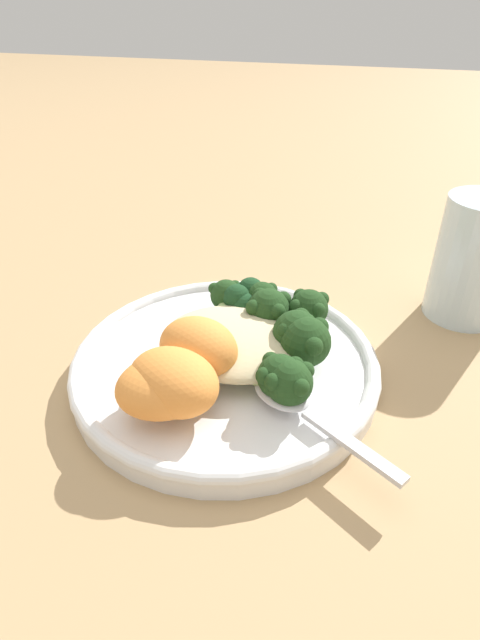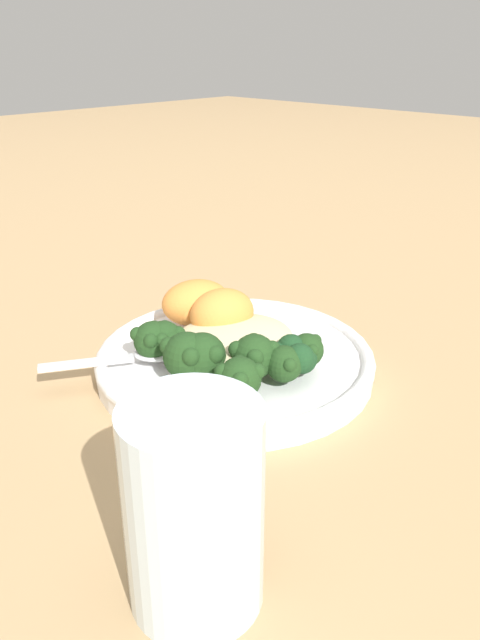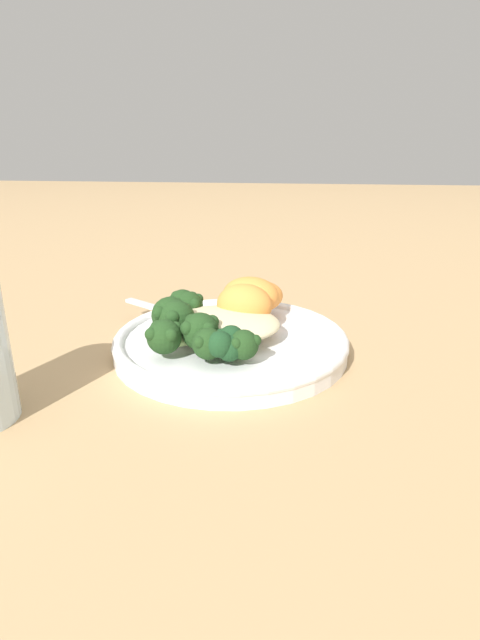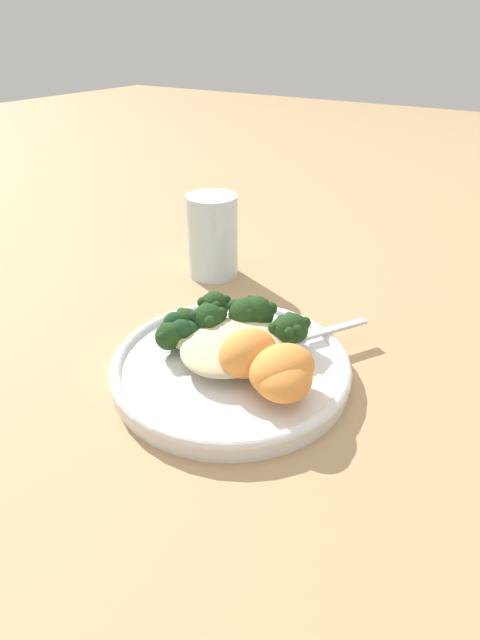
{
  "view_description": "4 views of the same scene",
  "coord_description": "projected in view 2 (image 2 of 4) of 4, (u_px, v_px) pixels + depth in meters",
  "views": [
    {
      "loc": [
        0.1,
        -0.28,
        0.26
      ],
      "look_at": [
        0.01,
        0.01,
        0.06
      ],
      "focal_mm": 28.0,
      "sensor_mm": 36.0,
      "label": 1
    },
    {
      "loc": [
        0.34,
        0.35,
        0.27
      ],
      "look_at": [
        0.01,
        0.03,
        0.06
      ],
      "focal_mm": 35.0,
      "sensor_mm": 36.0,
      "label": 2
    },
    {
      "loc": [
        -0.07,
        0.49,
        0.21
      ],
      "look_at": [
        -0.01,
        0.02,
        0.04
      ],
      "focal_mm": 28.0,
      "sensor_mm": 36.0,
      "label": 3
    },
    {
      "loc": [
        -0.34,
        -0.22,
        0.31
      ],
      "look_at": [
        0.01,
        0.01,
        0.06
      ],
      "focal_mm": 28.0,
      "sensor_mm": 36.0,
      "label": 4
    }
  ],
  "objects": [
    {
      "name": "quinoa_mound",
      "position": [
        232.0,
        341.0,
        0.53
      ],
      "size": [
        0.11,
        0.1,
        0.02
      ],
      "primitive_type": "ellipsoid",
      "color": "beige",
      "rests_on": "plate"
    },
    {
      "name": "sweet_potato_chunk_1",
      "position": [
        196.0,
        302.0,
        0.58
      ],
      "size": [
        0.08,
        0.07,
        0.04
      ],
      "primitive_type": "ellipsoid",
      "rotation": [
        0.0,
        0.0,
        5.98
      ],
      "color": "orange",
      "rests_on": "plate"
    },
    {
      "name": "ground_plane",
      "position": [
        224.0,
        366.0,
        0.56
      ],
      "size": [
        4.0,
        4.0,
        0.0
      ],
      "primitive_type": "plane",
      "color": "tan"
    },
    {
      "name": "water_glass",
      "position": [
        194.0,
        508.0,
        0.31
      ],
      "size": [
        0.07,
        0.07,
        0.11
      ],
      "primitive_type": "cylinder",
      "color": "silver",
      "rests_on": "ground_plane"
    },
    {
      "name": "broccoli_stalk_3",
      "position": [
        205.0,
        354.0,
        0.5
      ],
      "size": [
        0.09,
        0.06,
        0.04
      ],
      "rotation": [
        0.0,
        0.0,
        0.47
      ],
      "color": "#ADC675",
      "rests_on": "plate"
    },
    {
      "name": "broccoli_stalk_4",
      "position": [
        238.0,
        371.0,
        0.48
      ],
      "size": [
        0.09,
        0.1,
        0.03
      ],
      "rotation": [
        0.0,
        0.0,
        0.88
      ],
      "color": "#ADC675",
      "rests_on": "plate"
    },
    {
      "name": "broccoli_stalk_5",
      "position": [
        251.0,
        354.0,
        0.5
      ],
      "size": [
        0.05,
        0.08,
        0.04
      ],
      "rotation": [
        0.0,
        0.0,
        1.12
      ],
      "color": "#ADC675",
      "rests_on": "plate"
    },
    {
      "name": "sweet_potato_chunk_2",
      "position": [
        198.0,
        303.0,
        0.59
      ],
      "size": [
        0.09,
        0.09,
        0.04
      ],
      "primitive_type": "ellipsoid",
      "rotation": [
        0.0,
        0.0,
        3.78
      ],
      "color": "orange",
      "rests_on": "plate"
    },
    {
      "name": "broccoli_stalk_6",
      "position": [
        269.0,
        357.0,
        0.5
      ],
      "size": [
        0.04,
        0.12,
        0.03
      ],
      "rotation": [
        0.0,
        0.0,
        1.36
      ],
      "color": "#ADC675",
      "rests_on": "plate"
    },
    {
      "name": "kale_tuft",
      "position": [
        290.0,
        358.0,
        0.5
      ],
      "size": [
        0.04,
        0.04,
        0.03
      ],
      "color": "#193D1E",
      "rests_on": "plate"
    },
    {
      "name": "broccoli_stalk_7",
      "position": [
        283.0,
        346.0,
        0.52
      ],
      "size": [
        0.04,
        0.1,
        0.03
      ],
      "rotation": [
        0.0,
        0.0,
        1.77
      ],
      "color": "#ADC675",
      "rests_on": "plate"
    },
    {
      "name": "broccoli_stalk_0",
      "position": [
        173.0,
        339.0,
        0.53
      ],
      "size": [
        0.11,
        0.06,
        0.03
      ],
      "rotation": [
        0.0,
        0.0,
        -0.37
      ],
      "color": "#ADC675",
      "rests_on": "plate"
    },
    {
      "name": "broccoli_stalk_2",
      "position": [
        198.0,
        350.0,
        0.5
      ],
      "size": [
        0.12,
        0.06,
        0.04
      ],
      "rotation": [
        0.0,
        0.0,
        0.3
      ],
      "color": "#ADC675",
      "rests_on": "plate"
    },
    {
      "name": "plate",
      "position": [
        232.0,
        361.0,
        0.54
      ],
      "size": [
        0.24,
        0.24,
        0.02
      ],
      "color": "white",
      "rests_on": "ground_plane"
    },
    {
      "name": "broccoli_stalk_1",
      "position": [
        182.0,
        338.0,
        0.53
      ],
      "size": [
        0.09,
        0.05,
        0.03
      ],
      "rotation": [
        0.0,
        0.0,
        -0.35
      ],
      "color": "#ADC675",
      "rests_on": "plate"
    },
    {
      "name": "spoon",
      "position": [
        147.0,
        354.0,
        0.53
      ],
      "size": [
        0.11,
        0.08,
        0.01
      ],
      "rotation": [
        0.0,
        0.0,
        5.73
      ],
      "color": "silver",
      "rests_on": "plate"
    },
    {
      "name": "sweet_potato_chunk_0",
      "position": [
        222.0,
        313.0,
        0.56
      ],
      "size": [
        0.07,
        0.06,
        0.04
      ],
      "primitive_type": "ellipsoid",
      "rotation": [
        0.0,
        0.0,
        6.07
      ],
      "color": "orange",
      "rests_on": "plate"
    }
  ]
}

